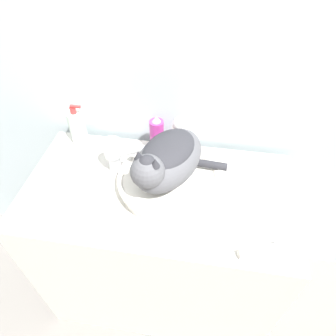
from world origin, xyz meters
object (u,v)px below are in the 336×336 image
lotion_bottle_white (180,136)px  spray_bottle_trigger (157,136)px  faucet (116,153)px  cream_tube (260,250)px  cat (167,159)px  soap_pump_bottle (78,128)px

lotion_bottle_white → spray_bottle_trigger: bearing=180.0°
faucet → cream_tube: faucet is taller
cat → spray_bottle_trigger: size_ratio=2.06×
soap_pump_bottle → cream_tube: bearing=-29.4°
lotion_bottle_white → soap_pump_bottle: soap_pump_bottle is taller
lotion_bottle_white → soap_pump_bottle: bearing=180.0°
cat → lotion_bottle_white: size_ratio=1.96×
cat → soap_pump_bottle: size_ratio=1.87×
spray_bottle_trigger → lotion_bottle_white: size_ratio=0.95×
faucet → cream_tube: (0.51, -0.27, -0.08)m
spray_bottle_trigger → lotion_bottle_white: lotion_bottle_white is taller
cat → soap_pump_bottle: (-0.40, 0.20, -0.07)m
cat → cream_tube: (0.32, -0.21, -0.13)m
faucet → soap_pump_bottle: size_ratio=0.89×
soap_pump_bottle → cream_tube: (0.71, -0.40, -0.06)m
spray_bottle_trigger → soap_pump_bottle: 0.32m
faucet → cat: bearing=-3.5°
faucet → spray_bottle_trigger: 0.19m
faucet → spray_bottle_trigger: spray_bottle_trigger is taller
cat → spray_bottle_trigger: bearing=-137.2°
cat → faucet: bearing=-84.3°
cat → faucet: 0.21m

